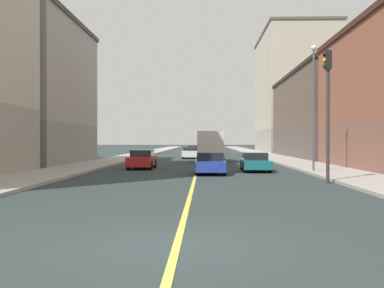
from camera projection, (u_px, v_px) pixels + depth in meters
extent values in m
plane|color=#293535|center=(177.00, 245.00, 8.82)|extent=(400.00, 400.00, 0.00)
cube|color=#9E9B93|center=(268.00, 156.00, 57.54)|extent=(3.80, 168.00, 0.15)
cube|color=#9E9B93|center=(134.00, 156.00, 58.05)|extent=(3.80, 168.00, 0.15)
cube|color=#E5D14C|center=(201.00, 156.00, 57.80)|extent=(0.16, 154.00, 0.01)
cube|color=brown|center=(337.00, 142.00, 53.27)|extent=(11.39, 24.92, 3.65)
cube|color=brown|center=(337.00, 102.00, 53.23)|extent=(11.39, 24.92, 6.09)
cube|color=#2B221D|center=(337.00, 75.00, 53.21)|extent=(11.69, 25.22, 0.40)
cube|color=#9D9688|center=(294.00, 141.00, 78.90)|extent=(11.39, 21.94, 3.95)
cube|color=#BCB29E|center=(294.00, 83.00, 78.82)|extent=(11.39, 21.94, 16.62)
cube|color=#545047|center=(294.00, 35.00, 78.75)|extent=(11.69, 22.24, 0.40)
cube|color=gray|center=(13.00, 144.00, 39.12)|extent=(11.39, 14.81, 3.51)
cube|color=#9E9993|center=(13.00, 74.00, 39.07)|extent=(11.39, 14.81, 8.78)
cube|color=#474442|center=(12.00, 22.00, 39.03)|extent=(11.69, 15.11, 0.40)
cylinder|color=#2D2D2D|center=(328.00, 126.00, 21.38)|extent=(0.16, 0.16, 5.49)
cube|color=black|center=(328.00, 60.00, 21.35)|extent=(0.28, 0.32, 0.90)
sphere|color=#320404|center=(325.00, 54.00, 21.35)|extent=(0.20, 0.20, 0.20)
sphere|color=orange|center=(325.00, 60.00, 21.36)|extent=(0.20, 0.20, 0.20)
sphere|color=black|center=(325.00, 66.00, 21.36)|extent=(0.20, 0.20, 0.20)
cylinder|color=#4C4C51|center=(314.00, 110.00, 28.27)|extent=(0.14, 0.14, 7.67)
sphere|color=#EAEACC|center=(314.00, 48.00, 28.24)|extent=(0.36, 0.36, 0.36)
cube|color=#1E6B38|center=(210.00, 151.00, 60.53)|extent=(2.03, 4.40, 0.70)
cube|color=black|center=(210.00, 147.00, 60.72)|extent=(1.73, 2.10, 0.44)
cylinder|color=black|center=(204.00, 153.00, 61.87)|extent=(0.24, 0.65, 0.64)
cylinder|color=black|center=(216.00, 153.00, 61.88)|extent=(0.24, 0.65, 0.64)
cylinder|color=black|center=(204.00, 154.00, 59.18)|extent=(0.24, 0.65, 0.64)
cylinder|color=black|center=(217.00, 154.00, 59.19)|extent=(0.24, 0.65, 0.64)
cube|color=red|center=(142.00, 161.00, 32.63)|extent=(1.73, 4.27, 0.68)
cube|color=black|center=(142.00, 153.00, 32.84)|extent=(1.53, 2.15, 0.48)
cylinder|color=black|center=(134.00, 163.00, 33.98)|extent=(0.22, 0.64, 0.64)
cylinder|color=black|center=(155.00, 163.00, 33.94)|extent=(0.22, 0.64, 0.64)
cylinder|color=black|center=(128.00, 165.00, 31.33)|extent=(0.22, 0.64, 0.64)
cylinder|color=black|center=(151.00, 165.00, 31.29)|extent=(0.22, 0.64, 0.64)
cube|color=#196670|center=(255.00, 164.00, 29.90)|extent=(1.86, 4.45, 0.55)
cube|color=black|center=(255.00, 156.00, 30.10)|extent=(1.60, 1.92, 0.47)
cylinder|color=black|center=(242.00, 165.00, 31.31)|extent=(0.23, 0.64, 0.64)
cylinder|color=black|center=(265.00, 165.00, 31.23)|extent=(0.23, 0.64, 0.64)
cylinder|color=black|center=(245.00, 168.00, 28.57)|extent=(0.23, 0.64, 0.64)
cylinder|color=black|center=(270.00, 168.00, 28.50)|extent=(0.23, 0.64, 0.64)
cube|color=orange|center=(194.00, 150.00, 69.57)|extent=(2.02, 4.29, 0.61)
cube|color=black|center=(193.00, 147.00, 69.46)|extent=(1.68, 1.87, 0.43)
cylinder|color=black|center=(189.00, 151.00, 70.94)|extent=(0.25, 0.65, 0.64)
cylinder|color=black|center=(199.00, 151.00, 70.81)|extent=(0.25, 0.65, 0.64)
cylinder|color=black|center=(188.00, 152.00, 68.34)|extent=(0.25, 0.65, 0.64)
cylinder|color=black|center=(198.00, 152.00, 68.21)|extent=(0.25, 0.65, 0.64)
cube|color=#23389E|center=(210.00, 165.00, 27.48)|extent=(1.83, 4.29, 0.63)
cube|color=black|center=(210.00, 156.00, 27.36)|extent=(1.60, 1.99, 0.47)
cylinder|color=black|center=(197.00, 167.00, 28.82)|extent=(0.23, 0.64, 0.64)
cylinder|color=black|center=(222.00, 167.00, 28.79)|extent=(0.23, 0.64, 0.64)
cylinder|color=black|center=(196.00, 170.00, 26.17)|extent=(0.23, 0.64, 0.64)
cylinder|color=black|center=(224.00, 170.00, 26.14)|extent=(0.23, 0.64, 0.64)
cube|color=white|center=(191.00, 154.00, 51.01)|extent=(1.90, 3.94, 0.67)
cube|color=black|center=(191.00, 149.00, 51.06)|extent=(1.67, 1.89, 0.40)
cylinder|color=black|center=(184.00, 155.00, 52.26)|extent=(0.22, 0.64, 0.64)
cylinder|color=black|center=(199.00, 155.00, 52.20)|extent=(0.22, 0.64, 0.64)
cylinder|color=black|center=(183.00, 156.00, 49.82)|extent=(0.22, 0.64, 0.64)
cylinder|color=black|center=(198.00, 156.00, 49.76)|extent=(0.22, 0.64, 0.64)
cube|color=black|center=(214.00, 156.00, 43.19)|extent=(1.86, 4.31, 0.58)
cube|color=black|center=(214.00, 151.00, 43.06)|extent=(1.62, 2.02, 0.47)
cylinder|color=black|center=(206.00, 158.00, 44.55)|extent=(0.22, 0.64, 0.64)
cylinder|color=black|center=(222.00, 158.00, 44.49)|extent=(0.22, 0.64, 0.64)
cylinder|color=black|center=(205.00, 159.00, 41.88)|extent=(0.22, 0.64, 0.64)
cylinder|color=black|center=(223.00, 159.00, 41.83)|extent=(0.22, 0.64, 0.64)
cube|color=beige|center=(210.00, 147.00, 46.19)|extent=(2.40, 2.14, 2.05)
cube|color=silver|center=(210.00, 145.00, 42.14)|extent=(2.40, 5.04, 2.47)
cylinder|color=black|center=(199.00, 156.00, 45.85)|extent=(0.30, 0.90, 0.90)
cylinder|color=black|center=(221.00, 156.00, 45.79)|extent=(0.30, 0.90, 0.90)
cylinder|color=black|center=(199.00, 158.00, 41.12)|extent=(0.30, 0.90, 0.90)
cylinder|color=black|center=(222.00, 158.00, 41.05)|extent=(0.30, 0.90, 0.90)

